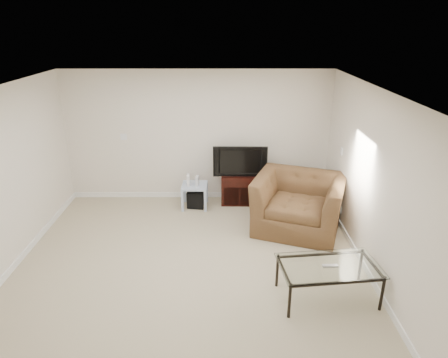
{
  "coord_description": "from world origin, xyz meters",
  "views": [
    {
      "loc": [
        0.49,
        -4.82,
        3.29
      ],
      "look_at": [
        0.5,
        1.2,
        0.9
      ],
      "focal_mm": 32.0,
      "sensor_mm": 36.0,
      "label": 1
    }
  ],
  "objects_px": {
    "subwoofer": "(196,198)",
    "coffee_table": "(327,282)",
    "recliner": "(299,195)",
    "tv_stand": "(240,188)",
    "television": "(240,160)",
    "side_table": "(195,196)"
  },
  "relations": [
    {
      "from": "tv_stand",
      "to": "television",
      "type": "bearing_deg",
      "value": -90.0
    },
    {
      "from": "television",
      "to": "side_table",
      "type": "xyz_separation_m",
      "value": [
        -0.85,
        -0.2,
        -0.64
      ]
    },
    {
      "from": "television",
      "to": "recliner",
      "type": "bearing_deg",
      "value": -47.24
    },
    {
      "from": "television",
      "to": "coffee_table",
      "type": "relative_size",
      "value": 0.76
    },
    {
      "from": "television",
      "to": "coffee_table",
      "type": "bearing_deg",
      "value": -70.03
    },
    {
      "from": "side_table",
      "to": "television",
      "type": "bearing_deg",
      "value": 13.28
    },
    {
      "from": "subwoofer",
      "to": "recliner",
      "type": "distance_m",
      "value": 2.02
    },
    {
      "from": "side_table",
      "to": "subwoofer",
      "type": "relative_size",
      "value": 1.5
    },
    {
      "from": "tv_stand",
      "to": "coffee_table",
      "type": "bearing_deg",
      "value": -70.0
    },
    {
      "from": "subwoofer",
      "to": "television",
      "type": "bearing_deg",
      "value": 12.52
    },
    {
      "from": "television",
      "to": "coffee_table",
      "type": "distance_m",
      "value": 3.12
    },
    {
      "from": "tv_stand",
      "to": "side_table",
      "type": "distance_m",
      "value": 0.89
    },
    {
      "from": "recliner",
      "to": "coffee_table",
      "type": "xyz_separation_m",
      "value": [
        0.06,
        -1.84,
        -0.38
      ]
    },
    {
      "from": "television",
      "to": "subwoofer",
      "type": "height_order",
      "value": "television"
    },
    {
      "from": "subwoofer",
      "to": "recliner",
      "type": "bearing_deg",
      "value": -26.2
    },
    {
      "from": "recliner",
      "to": "coffee_table",
      "type": "distance_m",
      "value": 1.88
    },
    {
      "from": "tv_stand",
      "to": "subwoofer",
      "type": "relative_size",
      "value": 2.23
    },
    {
      "from": "television",
      "to": "side_table",
      "type": "distance_m",
      "value": 1.09
    },
    {
      "from": "subwoofer",
      "to": "coffee_table",
      "type": "bearing_deg",
      "value": -56.07
    },
    {
      "from": "side_table",
      "to": "recliner",
      "type": "height_order",
      "value": "recliner"
    },
    {
      "from": "recliner",
      "to": "coffee_table",
      "type": "bearing_deg",
      "value": -68.3
    },
    {
      "from": "tv_stand",
      "to": "subwoofer",
      "type": "xyz_separation_m",
      "value": [
        -0.82,
        -0.21,
        -0.13
      ]
    }
  ]
}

